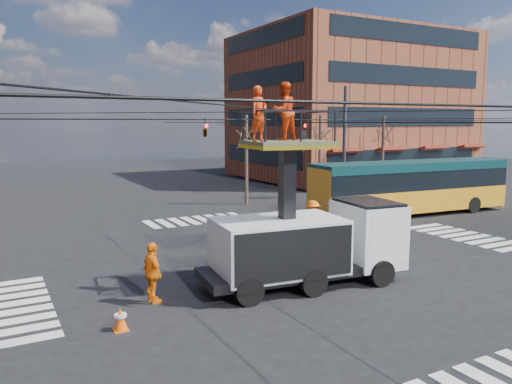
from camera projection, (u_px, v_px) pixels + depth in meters
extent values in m
plane|color=black|center=(292.00, 264.00, 19.56)|extent=(120.00, 120.00, 0.00)
cube|color=slate|center=(359.00, 180.00, 47.76)|extent=(18.00, 18.00, 0.12)
cube|color=brown|center=(349.00, 107.00, 49.88)|extent=(20.00, 16.00, 14.00)
cube|color=black|center=(406.00, 158.00, 43.54)|extent=(17.00, 0.12, 1.58)
cube|color=black|center=(261.00, 156.00, 45.78)|extent=(0.12, 13.60, 1.58)
cube|color=black|center=(407.00, 117.00, 43.06)|extent=(17.00, 0.12, 1.57)
cube|color=black|center=(261.00, 117.00, 45.30)|extent=(0.12, 13.60, 1.57)
cube|color=black|center=(409.00, 76.00, 42.57)|extent=(17.00, 0.12, 1.57)
cube|color=black|center=(262.00, 78.00, 44.81)|extent=(0.12, 13.60, 1.57)
cube|color=black|center=(411.00, 33.00, 42.09)|extent=(17.00, 0.12, 1.57)
cube|color=black|center=(262.00, 38.00, 44.32)|extent=(0.12, 13.60, 1.57)
cylinder|color=#2D2D30|center=(344.00, 144.00, 35.12)|extent=(0.24, 0.24, 8.00)
cylinder|color=black|center=(182.00, 119.00, 29.22)|extent=(24.00, 0.03, 0.03)
cylinder|color=black|center=(499.00, 118.00, 24.44)|extent=(0.03, 24.00, 0.03)
cylinder|color=black|center=(293.00, 112.00, 18.74)|extent=(24.02, 24.02, 0.03)
cylinder|color=black|center=(293.00, 112.00, 18.74)|extent=(24.02, 24.02, 0.03)
cylinder|color=black|center=(311.00, 120.00, 17.74)|extent=(24.00, 0.03, 0.03)
cylinder|color=black|center=(277.00, 120.00, 19.83)|extent=(24.00, 0.03, 0.03)
cylinder|color=black|center=(266.00, 122.00, 18.23)|extent=(0.03, 24.00, 0.03)
cylinder|color=black|center=(319.00, 122.00, 19.37)|extent=(0.03, 24.00, 0.03)
imported|color=black|center=(304.00, 131.00, 22.65)|extent=(0.16, 0.20, 1.00)
imported|color=black|center=(205.00, 126.00, 22.46)|extent=(0.26, 1.24, 0.50)
cylinder|color=#382B21|center=(246.00, 160.00, 33.26)|extent=(0.24, 0.24, 6.00)
cylinder|color=#382B21|center=(320.00, 157.00, 36.09)|extent=(0.24, 0.24, 6.00)
cylinder|color=#382B21|center=(383.00, 155.00, 38.93)|extent=(0.24, 0.24, 6.00)
cube|color=black|center=(302.00, 269.00, 17.00)|extent=(7.20, 2.96, 0.30)
cube|color=silver|center=(367.00, 234.00, 17.83)|extent=(2.06, 2.58, 2.20)
cube|color=black|center=(368.00, 212.00, 17.72)|extent=(1.85, 2.46, 0.80)
cube|color=silver|center=(278.00, 246.00, 16.54)|extent=(4.45, 2.95, 1.80)
cylinder|color=black|center=(381.00, 273.00, 16.86)|extent=(0.93, 0.45, 0.90)
cylinder|color=black|center=(344.00, 256.00, 18.97)|extent=(0.93, 0.45, 0.90)
cylinder|color=black|center=(313.00, 282.00, 15.89)|extent=(0.93, 0.45, 0.90)
cylinder|color=black|center=(283.00, 263.00, 18.00)|extent=(0.93, 0.45, 0.90)
cylinder|color=black|center=(249.00, 291.00, 15.07)|extent=(0.93, 0.45, 0.90)
cylinder|color=black|center=(225.00, 270.00, 17.18)|extent=(0.93, 0.45, 0.90)
cube|color=black|center=(287.00, 195.00, 16.42)|extent=(0.50, 0.50, 3.45)
cube|color=#4C5131|center=(288.00, 143.00, 16.18)|extent=(2.82, 2.38, 0.12)
cube|color=yellow|center=(288.00, 146.00, 16.20)|extent=(2.82, 2.38, 0.12)
imported|color=red|center=(259.00, 114.00, 15.31)|extent=(0.71, 0.57, 1.71)
imported|color=red|center=(284.00, 111.00, 16.43)|extent=(1.04, 0.87, 1.91)
cube|color=orange|center=(411.00, 199.00, 29.94)|extent=(13.05, 3.56, 1.30)
cube|color=black|center=(411.00, 179.00, 29.77)|extent=(13.05, 3.51, 1.10)
cube|color=#0B3032|center=(412.00, 166.00, 29.66)|extent=(13.05, 3.56, 0.50)
cube|color=orange|center=(320.00, 194.00, 27.27)|extent=(0.44, 2.48, 2.80)
cube|color=orange|center=(488.00, 183.00, 32.42)|extent=(0.44, 2.48, 2.80)
cube|color=black|center=(319.00, 215.00, 27.41)|extent=(0.35, 2.60, 0.30)
cube|color=gold|center=(322.00, 171.00, 27.14)|extent=(0.22, 1.60, 0.35)
cylinder|color=black|center=(360.00, 215.00, 27.10)|extent=(1.02, 0.37, 1.00)
cylinder|color=black|center=(336.00, 208.00, 29.24)|extent=(1.02, 0.37, 1.00)
cylinder|color=black|center=(473.00, 205.00, 30.50)|extent=(1.02, 0.37, 1.00)
cylinder|color=black|center=(444.00, 199.00, 32.64)|extent=(1.02, 0.37, 1.00)
cone|color=#F55A0A|center=(121.00, 319.00, 13.25)|extent=(0.36, 0.36, 0.65)
imported|color=orange|center=(153.00, 273.00, 15.20)|extent=(0.60, 1.16, 1.90)
imported|color=#FF6210|center=(313.00, 221.00, 23.13)|extent=(0.74, 1.26, 1.93)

